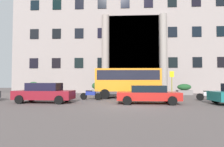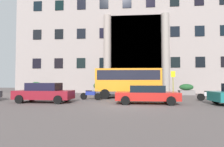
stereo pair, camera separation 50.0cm
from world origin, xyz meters
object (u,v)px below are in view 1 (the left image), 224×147
Objects in this scene: bus_stop_sign at (172,81)px; hedge_planter_entrance_right at (138,89)px; orange_minibus at (127,81)px; motorcycle_near_kerb at (209,95)px; hedge_planter_far_west at (33,88)px; motorcycle_far_end at (90,95)px; parked_sedan_second at (148,94)px; hedge_planter_west at (99,88)px; parked_estate_mid at (45,93)px; hedge_planter_entrance_left at (184,90)px.

bus_stop_sign is 4.91m from hedge_planter_entrance_right.
motorcycle_near_kerb is (6.67, -2.18, -1.21)m from orange_minibus.
motorcycle_far_end is at bearing -39.95° from hedge_planter_far_west.
parked_sedan_second is 5.78m from motorcycle_near_kerb.
hedge_planter_entrance_right is 0.42× the size of parked_sedan_second.
motorcycle_far_end is (0.15, -6.77, -0.29)m from hedge_planter_west.
hedge_planter_west is (-8.01, 3.26, -0.89)m from bus_stop_sign.
parked_sedan_second is at bearing -75.50° from orange_minibus.
bus_stop_sign is 12.42m from parked_estate_mid.
bus_stop_sign reaches higher than motorcycle_near_kerb.
motorcycle_near_kerb is at bearing -91.55° from hedge_planter_entrance_left.
motorcycle_far_end is at bearing -155.92° from bus_stop_sign.
parked_estate_mid is at bearing -155.82° from motorcycle_near_kerb.
motorcycle_near_kerb is (-0.19, -6.86, -0.16)m from hedge_planter_entrance_left.
hedge_planter_west is (-3.42, 4.70, -0.92)m from orange_minibus.
bus_stop_sign reaches higher than hedge_planter_entrance_right.
motorcycle_far_end is (-4.63, 2.39, -0.23)m from parked_sedan_second.
motorcycle_near_kerb is at bearing -21.43° from hedge_planter_far_west.
hedge_planter_entrance_left is (2.27, 3.24, -1.01)m from bus_stop_sign.
bus_stop_sign is at bearing -22.18° from hedge_planter_west.
hedge_planter_entrance_left reaches higher than motorcycle_far_end.
hedge_planter_entrance_right is 0.95× the size of motorcycle_near_kerb.
hedge_planter_west is 4.88m from hedge_planter_entrance_right.
hedge_planter_far_west is (-18.66, 0.39, 0.12)m from hedge_planter_entrance_left.
hedge_planter_far_west is at bearing 144.76° from parked_sedan_second.
bus_stop_sign is at bearing 134.63° from motorcycle_near_kerb.
hedge_planter_entrance_right is 0.98× the size of motorcycle_far_end.
parked_estate_mid is at bearing -145.61° from hedge_planter_entrance_left.
hedge_planter_west is 6.78m from motorcycle_far_end.
hedge_planter_entrance_right is 12.25m from parked_estate_mid.
hedge_planter_west is at bearing 179.88° from hedge_planter_entrance_left.
bus_stop_sign is 8.69m from motorcycle_far_end.
parked_sedan_second is (-3.22, -5.90, -0.95)m from bus_stop_sign.
motorcycle_far_end is at bearing -165.95° from motorcycle_near_kerb.
parked_estate_mid reaches higher than motorcycle_far_end.
parked_sedan_second is (4.78, -9.16, -0.06)m from hedge_planter_west.
bus_stop_sign is 6.79m from parked_sedan_second.
parked_estate_mid is 2.28× the size of motorcycle_far_end.
bus_stop_sign reaches higher than hedge_planter_entrance_left.
hedge_planter_west is 0.39× the size of parked_sedan_second.
parked_sedan_second is (-0.08, -9.54, 0.04)m from hedge_planter_entrance_right.
hedge_planter_west reaches higher than hedge_planter_entrance_right.
hedge_planter_west is 10.28m from hedge_planter_entrance_left.
hedge_planter_far_west is at bearing 154.25° from orange_minibus.
orange_minibus reaches higher than hedge_planter_entrance_left.
hedge_planter_west is at bearing -2.55° from hedge_planter_far_west.
hedge_planter_entrance_left is 5.43m from hedge_planter_entrance_right.
orange_minibus is 3.23× the size of motorcycle_far_end.
parked_estate_mid reaches higher than hedge_planter_entrance_right.
bus_stop_sign is (4.59, 1.43, -0.03)m from orange_minibus.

